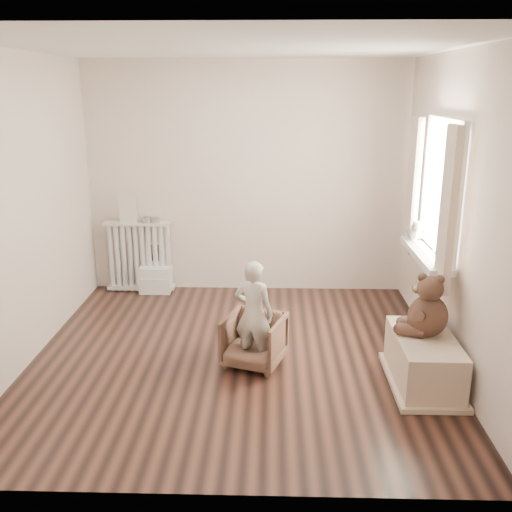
{
  "coord_description": "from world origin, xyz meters",
  "views": [
    {
      "loc": [
        0.3,
        -4.61,
        2.31
      ],
      "look_at": [
        0.15,
        0.45,
        0.8
      ],
      "focal_mm": 40.0,
      "sensor_mm": 36.0,
      "label": 1
    }
  ],
  "objects_px": {
    "toy_vanity": "(155,269)",
    "armchair": "(254,340)",
    "radiator": "(140,259)",
    "toy_bench": "(424,361)",
    "child": "(254,314)",
    "plush_cat": "(415,230)",
    "teddy_bear": "(429,304)"
  },
  "relations": [
    {
      "from": "radiator",
      "to": "teddy_bear",
      "type": "relative_size",
      "value": 1.64
    },
    {
      "from": "toy_vanity",
      "to": "armchair",
      "type": "height_order",
      "value": "toy_vanity"
    },
    {
      "from": "child",
      "to": "radiator",
      "type": "bearing_deg",
      "value": -34.53
    },
    {
      "from": "radiator",
      "to": "toy_bench",
      "type": "height_order",
      "value": "radiator"
    },
    {
      "from": "toy_vanity",
      "to": "plush_cat",
      "type": "height_order",
      "value": "plush_cat"
    },
    {
      "from": "child",
      "to": "teddy_bear",
      "type": "distance_m",
      "value": 1.41
    },
    {
      "from": "armchair",
      "to": "child",
      "type": "height_order",
      "value": "child"
    },
    {
      "from": "child",
      "to": "toy_bench",
      "type": "bearing_deg",
      "value": -171.25
    },
    {
      "from": "toy_bench",
      "to": "teddy_bear",
      "type": "relative_size",
      "value": 1.73
    },
    {
      "from": "child",
      "to": "plush_cat",
      "type": "distance_m",
      "value": 1.83
    },
    {
      "from": "radiator",
      "to": "armchair",
      "type": "distance_m",
      "value": 2.3
    },
    {
      "from": "toy_bench",
      "to": "teddy_bear",
      "type": "height_order",
      "value": "teddy_bear"
    },
    {
      "from": "toy_vanity",
      "to": "armchair",
      "type": "bearing_deg",
      "value": -56.05
    },
    {
      "from": "plush_cat",
      "to": "toy_vanity",
      "type": "bearing_deg",
      "value": 153.44
    },
    {
      "from": "radiator",
      "to": "armchair",
      "type": "relative_size",
      "value": 1.68
    },
    {
      "from": "radiator",
      "to": "plush_cat",
      "type": "height_order",
      "value": "plush_cat"
    },
    {
      "from": "toy_vanity",
      "to": "radiator",
      "type": "bearing_deg",
      "value": 170.63
    },
    {
      "from": "toy_bench",
      "to": "plush_cat",
      "type": "distance_m",
      "value": 1.4
    },
    {
      "from": "armchair",
      "to": "child",
      "type": "distance_m",
      "value": 0.27
    },
    {
      "from": "armchair",
      "to": "child",
      "type": "relative_size",
      "value": 0.52
    },
    {
      "from": "child",
      "to": "toy_bench",
      "type": "relative_size",
      "value": 1.08
    },
    {
      "from": "toy_bench",
      "to": "toy_vanity",
      "type": "bearing_deg",
      "value": 140.99
    },
    {
      "from": "radiator",
      "to": "child",
      "type": "height_order",
      "value": "child"
    },
    {
      "from": "radiator",
      "to": "toy_vanity",
      "type": "distance_m",
      "value": 0.22
    },
    {
      "from": "radiator",
      "to": "toy_vanity",
      "type": "height_order",
      "value": "radiator"
    },
    {
      "from": "plush_cat",
      "to": "radiator",
      "type": "bearing_deg",
      "value": 154.03
    },
    {
      "from": "teddy_bear",
      "to": "radiator",
      "type": "bearing_deg",
      "value": 163.66
    },
    {
      "from": "toy_bench",
      "to": "plush_cat",
      "type": "xyz_separation_m",
      "value": [
        0.14,
        1.14,
        0.8
      ]
    },
    {
      "from": "radiator",
      "to": "plush_cat",
      "type": "distance_m",
      "value": 3.12
    },
    {
      "from": "toy_vanity",
      "to": "plush_cat",
      "type": "relative_size",
      "value": 2.27
    },
    {
      "from": "toy_vanity",
      "to": "teddy_bear",
      "type": "distance_m",
      "value": 3.32
    },
    {
      "from": "toy_vanity",
      "to": "child",
      "type": "relative_size",
      "value": 0.6
    }
  ]
}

